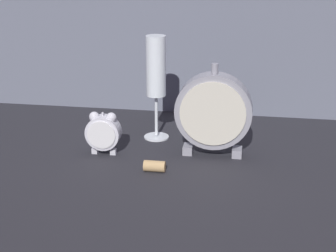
{
  "coord_description": "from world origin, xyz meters",
  "views": [
    {
      "loc": [
        0.18,
        -1.03,
        0.46
      ],
      "look_at": [
        0.0,
        0.08,
        0.05
      ],
      "focal_mm": 60.0,
      "sensor_mm": 36.0,
      "label": 1
    }
  ],
  "objects": [
    {
      "name": "wine_cork",
      "position": [
        -0.01,
        -0.05,
        0.01
      ],
      "size": [
        0.04,
        0.02,
        0.02
      ],
      "primitive_type": "cylinder",
      "rotation": [
        0.0,
        1.57,
        0.0
      ],
      "color": "tan",
      "rests_on": "ground_plane"
    },
    {
      "name": "mantel_clock_silver",
      "position": [
        0.1,
        0.05,
        0.1
      ],
      "size": [
        0.16,
        0.04,
        0.2
      ],
      "color": "gray",
      "rests_on": "ground_plane"
    },
    {
      "name": "champagne_flute",
      "position": [
        -0.03,
        0.13,
        0.15
      ],
      "size": [
        0.06,
        0.06,
        0.23
      ],
      "color": "silver",
      "rests_on": "ground_plane"
    },
    {
      "name": "alarm_clock_twin_bell",
      "position": [
        -0.13,
        0.02,
        0.05
      ],
      "size": [
        0.07,
        0.03,
        0.09
      ],
      "color": "silver",
      "rests_on": "ground_plane"
    },
    {
      "name": "ground_plane",
      "position": [
        0.0,
        0.0,
        0.0
      ],
      "size": [
        4.0,
        4.0,
        0.0
      ],
      "primitive_type": "plane",
      "color": "#232328"
    }
  ]
}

